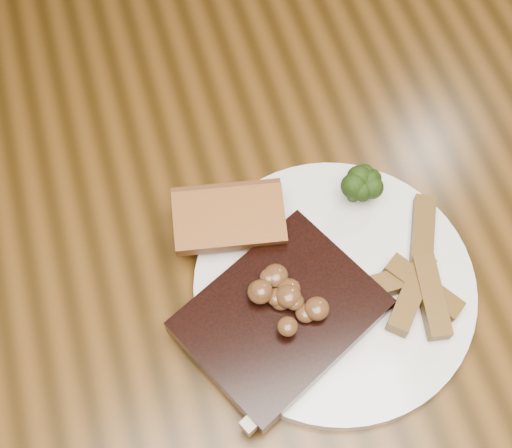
% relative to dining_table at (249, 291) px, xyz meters
% --- Properties ---
extents(ground, '(4.50, 4.50, 0.00)m').
position_rel_dining_table_xyz_m(ground, '(0.00, 0.00, -0.66)').
color(ground, '#3E230E').
rests_on(ground, ground).
extents(dining_table, '(1.60, 0.90, 0.75)m').
position_rel_dining_table_xyz_m(dining_table, '(0.00, 0.00, 0.00)').
color(dining_table, '#4E300F').
rests_on(dining_table, ground).
extents(plate, '(0.29, 0.29, 0.01)m').
position_rel_dining_table_xyz_m(plate, '(0.07, -0.06, 0.10)').
color(plate, white).
rests_on(plate, dining_table).
extents(steak, '(0.20, 0.18, 0.02)m').
position_rel_dining_table_xyz_m(steak, '(0.01, -0.08, 0.12)').
color(steak, black).
rests_on(steak, plate).
extents(steak_bone, '(0.12, 0.07, 0.02)m').
position_rel_dining_table_xyz_m(steak_bone, '(0.01, -0.13, 0.11)').
color(steak_bone, '#B7AA8E').
rests_on(steak_bone, plate).
extents(mushroom_pile, '(0.06, 0.06, 0.03)m').
position_rel_dining_table_xyz_m(mushroom_pile, '(0.02, -0.07, 0.14)').
color(mushroom_pile, '#513119').
rests_on(mushroom_pile, steak).
extents(garlic_bread, '(0.11, 0.07, 0.02)m').
position_rel_dining_table_xyz_m(garlic_bread, '(-0.01, 0.02, 0.12)').
color(garlic_bread, '#944F1A').
rests_on(garlic_bread, plate).
extents(potato_wedges, '(0.10, 0.10, 0.02)m').
position_rel_dining_table_xyz_m(potato_wedges, '(0.14, -0.07, 0.12)').
color(potato_wedges, brown).
rests_on(potato_wedges, plate).
extents(broccoli_cluster, '(0.07, 0.07, 0.04)m').
position_rel_dining_table_xyz_m(broccoli_cluster, '(0.12, 0.02, 0.12)').
color(broccoli_cluster, '#1D370C').
rests_on(broccoli_cluster, plate).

